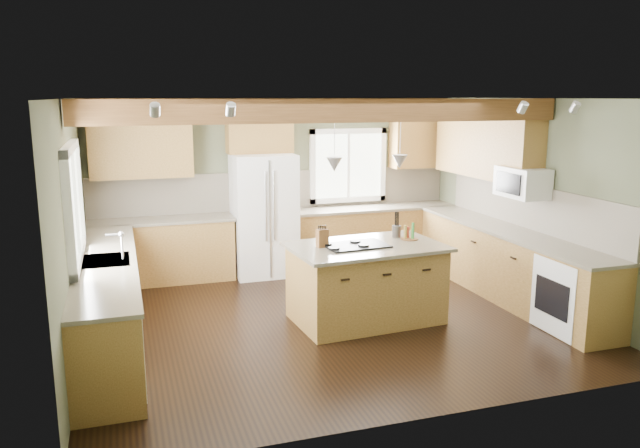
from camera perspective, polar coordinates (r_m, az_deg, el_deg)
name	(u,v)px	position (r m, az deg, el deg)	size (l,w,h in m)	color
floor	(329,318)	(7.59, 0.83, -8.62)	(5.60, 5.60, 0.00)	black
ceiling	(330,99)	(7.13, 0.89, 11.40)	(5.60, 5.60, 0.00)	silver
wall_back	(277,184)	(9.62, -3.95, 3.66)	(5.60, 5.60, 0.00)	#4C5139
wall_left	(72,228)	(6.89, -21.76, -0.32)	(5.00, 5.00, 0.00)	#4C5139
wall_right	(533,200)	(8.56, 18.92, 2.07)	(5.00, 5.00, 0.00)	#4C5139
ceiling_beam	(335,111)	(6.96, 1.36, 10.32)	(5.55, 0.26, 0.26)	#543218
soffit_trim	(278,102)	(9.43, -3.91, 11.06)	(5.55, 0.20, 0.10)	#543218
backsplash_back	(277,190)	(9.62, -3.92, 3.12)	(5.58, 0.03, 0.58)	brown
backsplash_right	(529,207)	(8.60, 18.60, 1.53)	(0.03, 3.70, 0.58)	brown
base_cab_back_left	(162,252)	(9.22, -14.27, -2.47)	(2.02, 0.60, 0.88)	brown
counter_back_left	(160,220)	(9.12, -14.42, 0.34)	(2.06, 0.64, 0.04)	brown
base_cab_back_right	(373,236)	(9.96, 4.89, -1.12)	(2.62, 0.60, 0.88)	brown
counter_back_right	(374,208)	(9.87, 4.94, 1.49)	(2.66, 0.64, 0.04)	brown
base_cab_left	(108,303)	(7.14, -18.80, -6.86)	(0.60, 3.70, 0.88)	brown
counter_left	(105,262)	(7.01, -19.05, -3.29)	(0.64, 3.74, 0.04)	brown
base_cab_right	(507,265)	(8.60, 16.74, -3.62)	(0.60, 3.70, 0.88)	brown
counter_right	(509,231)	(8.50, 16.92, -0.62)	(0.64, 3.74, 0.04)	brown
upper_cab_back_left	(141,146)	(9.10, -16.07, 6.90)	(1.40, 0.35, 0.90)	brown
upper_cab_over_fridge	(259,129)	(9.30, -5.57, 8.62)	(0.96, 0.35, 0.70)	brown
upper_cab_right	(486,145)	(9.12, 14.91, 6.97)	(0.35, 2.20, 0.90)	brown
upper_cab_back_corner	(419,139)	(10.19, 9.00, 7.66)	(0.90, 0.35, 0.90)	brown
window_left	(72,203)	(6.90, -21.72, 1.81)	(0.04, 1.60, 1.05)	white
window_back	(348,166)	(9.91, 2.55, 5.36)	(1.10, 0.04, 1.00)	white
sink	(105,261)	(7.01, -19.05, -3.25)	(0.50, 0.65, 0.03)	#262628
faucet	(122,247)	(6.98, -17.65, -2.00)	(0.02, 0.02, 0.28)	#B2B2B7
dishwasher	(108,350)	(5.92, -18.81, -10.81)	(0.60, 0.60, 0.84)	white
oven	(574,295)	(7.61, 22.22, -6.05)	(0.60, 0.72, 0.84)	white
microwave	(522,182)	(8.35, 18.02, 3.64)	(0.40, 0.70, 0.38)	white
pendant_left	(334,165)	(6.97, 1.32, 5.46)	(0.18, 0.18, 0.16)	#B2B2B7
pendant_right	(400,162)	(7.34, 7.29, 5.68)	(0.18, 0.18, 0.16)	#B2B2B7
refrigerator	(264,215)	(9.25, -5.15, 0.81)	(0.90, 0.74, 1.80)	white
island	(366,284)	(7.43, 4.21, -5.53)	(1.66, 1.01, 0.88)	brown
island_top	(366,247)	(7.31, 4.27, -2.08)	(1.77, 1.12, 0.04)	brown
cooktop	(356,245)	(7.24, 3.29, -1.95)	(0.72, 0.48, 0.02)	black
knife_block	(322,238)	(7.17, 0.21, -1.30)	(0.13, 0.09, 0.21)	brown
utensil_crock	(397,231)	(7.73, 7.01, -0.68)	(0.11, 0.11, 0.14)	#473E39
bottle_tray	(410,232)	(7.63, 8.19, -0.69)	(0.21, 0.21, 0.19)	brown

